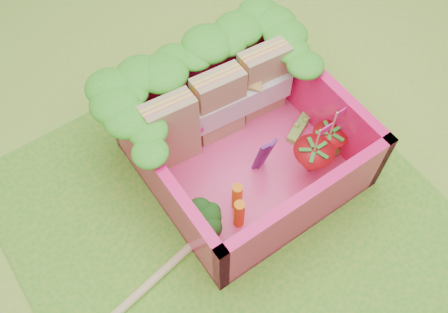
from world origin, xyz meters
TOP-DOWN VIEW (x-y plane):
  - ground at (0.00, 0.00)m, footprint 14.00×14.00m
  - placemat at (0.00, 0.00)m, footprint 2.60×2.60m
  - bento_floor at (0.33, 0.27)m, footprint 1.30×1.30m
  - bento_box at (0.33, 0.27)m, footprint 1.30×1.30m
  - lettuce_ruffle at (0.33, 0.76)m, footprint 1.43×0.83m
  - sandwich_stack at (0.34, 0.57)m, footprint 1.09×0.27m
  - broccoli at (-0.16, -0.03)m, footprint 0.34×0.34m
  - carrot_sticks at (0.06, -0.04)m, footprint 0.13×0.18m
  - purple_wedges at (0.39, 0.13)m, footprint 0.11×0.04m
  - strawberry_left at (0.64, -0.06)m, footprint 0.27×0.27m
  - strawberry_right at (0.83, -0.01)m, footprint 0.23×0.23m
  - snap_peas at (0.83, 0.10)m, footprint 0.32×0.44m
  - chopsticks at (-0.90, -0.15)m, footprint 2.41×0.47m

SIDE VIEW (x-z plane):
  - ground at x=0.00m, z-range 0.00..0.00m
  - placemat at x=0.00m, z-range 0.00..0.03m
  - chopsticks at x=-0.90m, z-range 0.03..0.08m
  - bento_floor at x=0.33m, z-range 0.03..0.08m
  - snap_peas at x=0.83m, z-range 0.08..0.13m
  - strawberry_right at x=0.83m, z-range -0.03..0.44m
  - carrot_sticks at x=0.06m, z-range 0.08..0.34m
  - strawberry_left at x=0.64m, z-range -0.03..0.47m
  - broccoli at x=-0.16m, z-range 0.14..0.40m
  - purple_wedges at x=0.39m, z-range 0.08..0.46m
  - bento_box at x=0.33m, z-range 0.03..0.58m
  - sandwich_stack at x=0.34m, z-range 0.07..0.67m
  - lettuce_ruffle at x=0.33m, z-range 0.58..0.69m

